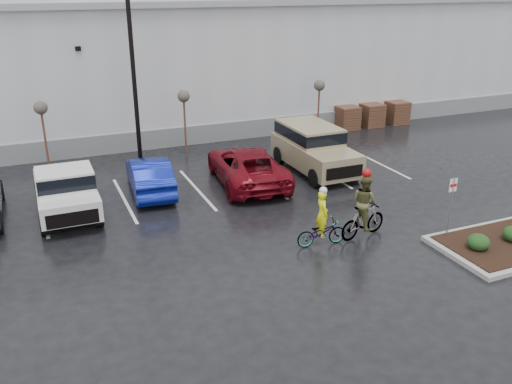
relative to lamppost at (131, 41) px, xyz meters
name	(u,v)px	position (x,y,z in m)	size (l,w,h in m)	color
ground	(352,264)	(4.00, -12.00, -5.69)	(120.00, 120.00, 0.00)	black
warehouse	(167,57)	(4.00, 9.99, -2.04)	(60.50, 15.50, 7.20)	silver
wooded_ridge	(110,35)	(4.00, 33.00, -2.69)	(80.00, 25.00, 6.00)	#213817
lamppost	(131,41)	(0.00, 0.00, 0.00)	(0.50, 1.00, 9.22)	black
sapling_west	(41,112)	(-4.00, 1.00, -2.96)	(0.60, 0.60, 3.20)	#45261B
sapling_mid	(184,100)	(2.50, 1.00, -2.96)	(0.60, 0.60, 3.20)	#45261B
sapling_east	(319,89)	(10.00, 1.00, -2.96)	(0.60, 0.60, 3.20)	#45261B
pallet_stack_a	(347,118)	(12.50, 2.00, -5.01)	(1.20, 1.20, 1.35)	#45261B
pallet_stack_b	(372,115)	(14.20, 2.00, -5.01)	(1.20, 1.20, 1.35)	#45261B
pallet_stack_c	(397,112)	(16.00, 2.00, -5.01)	(1.20, 1.20, 1.35)	#45261B
shrub_a	(479,242)	(8.00, -13.00, -5.27)	(0.70, 0.70, 0.52)	#133817
fire_lane_sign	(451,201)	(7.80, -11.80, -4.28)	(0.30, 0.05, 2.20)	gray
pickup_white	(65,187)	(-3.67, -4.32, -4.71)	(2.10, 5.20, 1.96)	silver
car_blue	(150,175)	(-0.34, -3.54, -4.96)	(1.54, 4.41, 1.45)	navy
car_red	(247,166)	(3.72, -4.11, -4.90)	(2.59, 5.62, 1.56)	maroon
suv_tan	(315,149)	(7.12, -3.89, -4.66)	(2.20, 5.10, 2.06)	gray
cyclist_hivis	(322,227)	(3.73, -10.50, -5.04)	(1.73, 0.74, 2.04)	#3F3F44
cyclist_olive	(364,213)	(5.33, -10.50, -4.81)	(1.94, 0.97, 2.43)	#3F3F44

